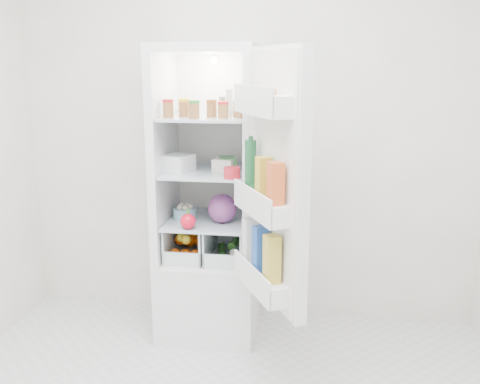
% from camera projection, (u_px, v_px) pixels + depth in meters
% --- Properties ---
extents(room_walls, '(3.02, 3.02, 2.61)m').
position_uv_depth(room_walls, '(194.00, 91.00, 1.96)').
color(room_walls, beige).
rests_on(room_walls, ground).
extents(refrigerator, '(0.60, 0.60, 1.80)m').
position_uv_depth(refrigerator, '(211.00, 229.00, 3.40)').
color(refrigerator, white).
rests_on(refrigerator, ground).
extents(shelf_low, '(0.49, 0.53, 0.01)m').
position_uv_depth(shelf_low, '(209.00, 220.00, 3.32)').
color(shelf_low, silver).
rests_on(shelf_low, refrigerator).
extents(shelf_mid, '(0.49, 0.53, 0.02)m').
position_uv_depth(shelf_mid, '(208.00, 171.00, 3.25)').
color(shelf_mid, silver).
rests_on(shelf_mid, refrigerator).
extents(shelf_top, '(0.49, 0.53, 0.02)m').
position_uv_depth(shelf_top, '(207.00, 117.00, 3.17)').
color(shelf_top, silver).
rests_on(shelf_top, refrigerator).
extents(crisper_left, '(0.23, 0.46, 0.22)m').
position_uv_depth(crisper_left, '(190.00, 239.00, 3.37)').
color(crisper_left, silver).
rests_on(crisper_left, refrigerator).
extents(crisper_right, '(0.23, 0.46, 0.22)m').
position_uv_depth(crisper_right, '(228.00, 241.00, 3.34)').
color(crisper_right, silver).
rests_on(crisper_right, refrigerator).
extents(condiment_jars, '(0.46, 0.34, 0.08)m').
position_uv_depth(condiment_jars, '(203.00, 109.00, 3.11)').
color(condiment_jars, '#B21919').
rests_on(condiment_jars, shelf_top).
extents(squeeze_bottle, '(0.05, 0.05, 0.16)m').
position_uv_depth(squeeze_bottle, '(229.00, 103.00, 3.14)').
color(squeeze_bottle, silver).
rests_on(squeeze_bottle, shelf_top).
extents(tub_white, '(0.20, 0.20, 0.10)m').
position_uv_depth(tub_white, '(178.00, 163.00, 3.20)').
color(tub_white, silver).
rests_on(tub_white, shelf_mid).
extents(tub_cream, '(0.14, 0.14, 0.07)m').
position_uv_depth(tub_cream, '(225.00, 164.00, 3.24)').
color(tub_cream, silver).
rests_on(tub_cream, shelf_mid).
extents(tin_red, '(0.10, 0.10, 0.06)m').
position_uv_depth(tin_red, '(232.00, 173.00, 3.02)').
color(tin_red, red).
rests_on(tin_red, shelf_mid).
extents(tub_green, '(0.13, 0.16, 0.08)m').
position_uv_depth(tub_green, '(227.00, 163.00, 3.27)').
color(tub_green, '#3D8740').
rests_on(tub_green, shelf_mid).
extents(red_cabbage, '(0.18, 0.18, 0.18)m').
position_uv_depth(red_cabbage, '(222.00, 208.00, 3.23)').
color(red_cabbage, '#5C1F56').
rests_on(red_cabbage, shelf_low).
extents(bell_pepper, '(0.09, 0.09, 0.09)m').
position_uv_depth(bell_pepper, '(188.00, 221.00, 3.12)').
color(bell_pepper, red).
rests_on(bell_pepper, shelf_low).
extents(mushroom_bowl, '(0.17, 0.17, 0.07)m').
position_uv_depth(mushroom_bowl, '(185.00, 213.00, 3.32)').
color(mushroom_bowl, '#83B2C4').
rests_on(mushroom_bowl, shelf_low).
extents(citrus_pile, '(0.20, 0.31, 0.16)m').
position_uv_depth(citrus_pile, '(189.00, 244.00, 3.36)').
color(citrus_pile, '#FC5D0D').
rests_on(citrus_pile, refrigerator).
extents(veg_pile, '(0.16, 0.30, 0.10)m').
position_uv_depth(veg_pile, '(229.00, 248.00, 3.35)').
color(veg_pile, '#1F4C19').
rests_on(veg_pile, refrigerator).
extents(fridge_door, '(0.41, 0.57, 1.30)m').
position_uv_depth(fridge_door, '(273.00, 186.00, 2.66)').
color(fridge_door, white).
rests_on(fridge_door, refrigerator).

